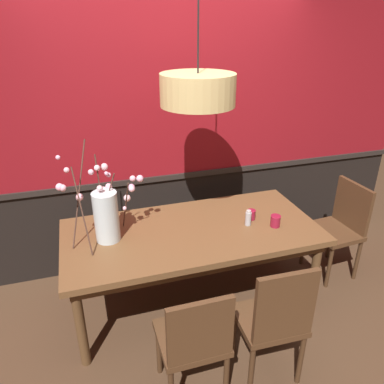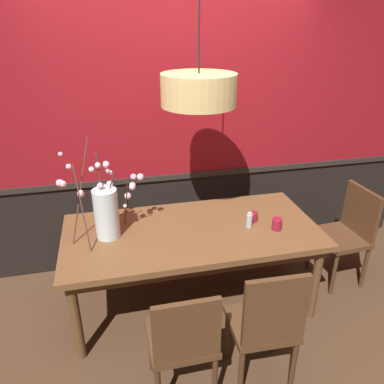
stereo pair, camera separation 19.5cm
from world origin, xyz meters
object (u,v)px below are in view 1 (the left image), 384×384
at_px(dining_table, 192,238).
at_px(pendant_lamp, 198,90).
at_px(chair_near_side_right, 275,319).
at_px(chair_near_side_left, 194,339).
at_px(chair_head_east_end, 341,224).
at_px(candle_holder_nearer_center, 275,221).
at_px(chair_far_side_left, 133,209).
at_px(vase_with_blossoms, 106,215).
at_px(candle_holder_nearer_edge, 251,214).
at_px(condiment_bottle, 248,218).

distance_m(dining_table, pendant_lamp, 1.17).
distance_m(dining_table, chair_near_side_right, 0.94).
xyz_separation_m(chair_near_side_left, chair_head_east_end, (1.73, 0.90, 0.02)).
bearing_deg(candle_holder_nearer_center, pendant_lamp, 159.77).
bearing_deg(chair_far_side_left, candle_holder_nearer_center, -45.69).
bearing_deg(chair_far_side_left, pendant_lamp, -63.25).
height_order(chair_head_east_end, chair_near_side_right, chair_near_side_right).
xyz_separation_m(vase_with_blossoms, candle_holder_nearer_edge, (1.19, -0.05, -0.17)).
height_order(chair_head_east_end, candle_holder_nearer_center, chair_head_east_end).
height_order(dining_table, chair_near_side_left, chair_near_side_left).
distance_m(candle_holder_nearer_center, candle_holder_nearer_edge, 0.21).
distance_m(chair_near_side_right, candle_holder_nearer_center, 0.87).
relative_size(dining_table, candle_holder_nearer_edge, 23.80).
distance_m(condiment_bottle, pendant_lamp, 1.11).
relative_size(vase_with_blossoms, pendant_lamp, 0.66).
distance_m(chair_head_east_end, candle_holder_nearer_edge, 0.98).
height_order(chair_near_side_right, vase_with_blossoms, vase_with_blossoms).
relative_size(chair_head_east_end, chair_near_side_right, 0.96).
xyz_separation_m(chair_far_side_left, chair_near_side_left, (0.09, -1.75, -0.03)).
bearing_deg(chair_far_side_left, dining_table, -68.57).
relative_size(dining_table, condiment_bottle, 15.42).
bearing_deg(chair_head_east_end, chair_near_side_left, -152.56).
bearing_deg(chair_far_side_left, candle_holder_nearer_edge, -44.71).
height_order(vase_with_blossoms, condiment_bottle, vase_with_blossoms).
bearing_deg(candle_holder_nearer_center, chair_head_east_end, 12.28).
relative_size(chair_far_side_left, condiment_bottle, 7.25).
distance_m(chair_near_side_left, chair_head_east_end, 1.95).
bearing_deg(chair_far_side_left, chair_near_side_left, -87.17).
relative_size(chair_head_east_end, vase_with_blossoms, 1.24).
xyz_separation_m(chair_far_side_left, candle_holder_nearer_edge, (0.87, -0.86, 0.25)).
bearing_deg(condiment_bottle, chair_far_side_left, 130.49).
height_order(chair_far_side_left, condiment_bottle, chair_far_side_left).
distance_m(vase_with_blossoms, condiment_bottle, 1.13).
bearing_deg(candle_holder_nearer_center, condiment_bottle, 156.42).
bearing_deg(pendant_lamp, candle_holder_nearer_edge, -6.58).
relative_size(chair_near_side_left, candle_holder_nearer_center, 9.00).
xyz_separation_m(chair_head_east_end, candle_holder_nearer_center, (-0.81, -0.18, 0.27)).
distance_m(chair_near_side_right, candle_holder_nearer_edge, 0.97).
xyz_separation_m(candle_holder_nearer_edge, pendant_lamp, (-0.46, 0.05, 1.04)).
relative_size(candle_holder_nearer_edge, pendant_lamp, 0.08).
relative_size(dining_table, chair_near_side_right, 2.13).
bearing_deg(chair_near_side_right, chair_near_side_left, 178.09).
xyz_separation_m(dining_table, chair_far_side_left, (-0.34, 0.88, -0.12)).
height_order(dining_table, vase_with_blossoms, vase_with_blossoms).
relative_size(candle_holder_nearer_edge, condiment_bottle, 0.65).
distance_m(chair_far_side_left, pendant_lamp, 1.58).
bearing_deg(pendant_lamp, dining_table, -133.38).
xyz_separation_m(chair_head_east_end, candle_holder_nearer_edge, (-0.94, -0.01, 0.26)).
bearing_deg(pendant_lamp, candle_holder_nearer_center, -20.23).
distance_m(chair_near_side_left, vase_with_blossoms, 1.11).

